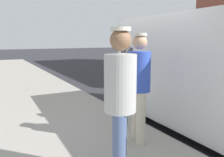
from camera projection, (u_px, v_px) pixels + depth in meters
name	position (u px, v px, depth m)	size (l,w,h in m)	color
ground_plane	(179.00, 120.00, 4.86)	(80.00, 80.00, 0.00)	#2D2D33
parking_meter_near	(127.00, 70.00, 4.02)	(0.14, 0.18, 1.52)	gray
pedestrian_in_blue	(139.00, 81.00, 3.38)	(0.34, 0.35, 1.66)	beige
pedestrian_in_gray	(120.00, 97.00, 2.38)	(0.34, 0.34, 1.69)	#4C608C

